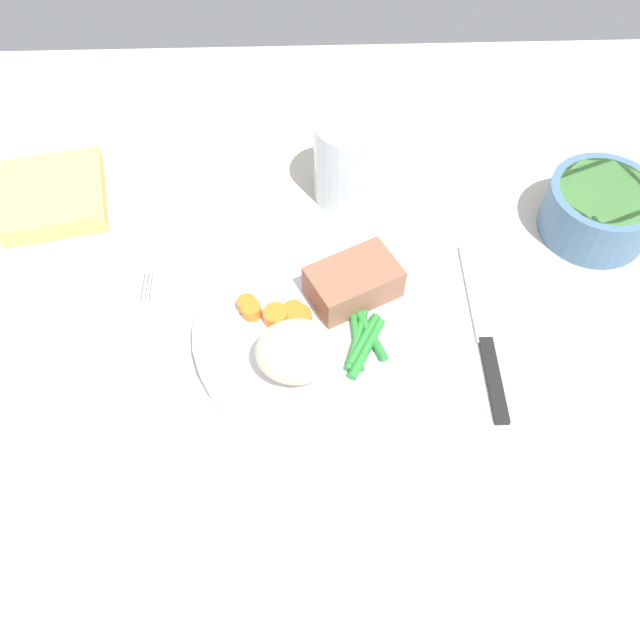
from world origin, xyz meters
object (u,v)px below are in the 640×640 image
object	(u,v)px
meat_portion	(353,282)
fork	(140,341)
knife	(484,332)
salad_bowl	(600,208)
water_glass	(351,165)
napkin	(53,195)
dinner_plate	(320,331)

from	to	relation	value
meat_portion	fork	distance (cm)	21.05
knife	salad_bowl	size ratio (longest dim) A/B	1.81
fork	water_glass	xyz separation A→B (cm)	(21.07, 19.41, 3.90)
fork	water_glass	world-z (taller)	water_glass
salad_bowl	napkin	xyz separation A→B (cm)	(-58.16, 5.78, -2.08)
dinner_plate	water_glass	world-z (taller)	water_glass
fork	knife	world-z (taller)	knife
meat_portion	salad_bowl	world-z (taller)	salad_bowl
water_glass	salad_bowl	size ratio (longest dim) A/B	0.85
dinner_plate	fork	world-z (taller)	dinner_plate
fork	napkin	bearing A→B (deg)	122.92
dinner_plate	napkin	world-z (taller)	napkin
dinner_plate	salad_bowl	bearing A→B (deg)	23.43
meat_portion	napkin	distance (cm)	35.24
knife	napkin	xyz separation A→B (cm)	(-44.42, 18.85, 0.94)
fork	dinner_plate	bearing A→B (deg)	2.36
water_glass	meat_portion	bearing A→B (deg)	-92.43
meat_portion	fork	size ratio (longest dim) A/B	0.50
meat_portion	water_glass	distance (cm)	15.39
fork	napkin	distance (cm)	22.07
water_glass	napkin	size ratio (longest dim) A/B	0.85
dinner_plate	meat_portion	size ratio (longest dim) A/B	2.88
dinner_plate	napkin	xyz separation A→B (cm)	(-28.67, 18.56, 0.34)
meat_portion	water_glass	size ratio (longest dim) A/B	0.86
dinner_plate	knife	world-z (taller)	dinner_plate
fork	water_glass	bearing A→B (deg)	44.15
salad_bowl	napkin	bearing A→B (deg)	174.33
dinner_plate	knife	size ratio (longest dim) A/B	1.17
dinner_plate	salad_bowl	world-z (taller)	salad_bowl
meat_portion	napkin	bearing A→B (deg)	155.16
water_glass	knife	bearing A→B (deg)	-58.62
napkin	water_glass	bearing A→B (deg)	1.03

